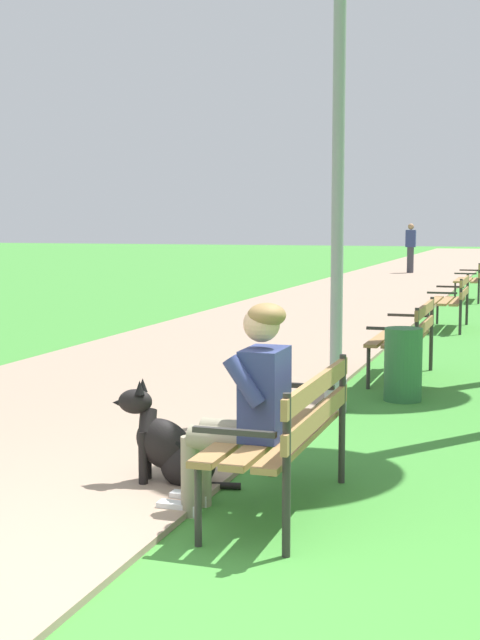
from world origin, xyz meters
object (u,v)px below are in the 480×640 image
Objects in this scene: park_bench_mid at (407,333)px; park_bench_furthest at (472,277)px; pedestrian_distant at (411,248)px; lamp_post_near at (338,174)px; litter_bin at (403,364)px; park_bench_near at (288,427)px; dog_black at (172,448)px; person_seated_on_near_bench at (247,401)px; park_bench_far at (452,297)px.

park_bench_furthest is at bearing 89.92° from park_bench_mid.
pedestrian_distant is at bearing 104.96° from park_bench_furthest.
park_bench_furthest is (0.01, 10.22, 0.00)m from park_bench_mid.
litter_bin is at bearing 54.63° from lamp_post_near.
lamp_post_near is at bearing 96.47° from park_bench_near.
park_bench_furthest is at bearing 89.72° from park_bench_near.
park_bench_mid is 0.37× the size of lamp_post_near.
park_bench_mid is 10.22m from park_bench_furthest.
lamp_post_near is (-0.38, -1.88, 1.61)m from park_bench_mid.
dog_black is 0.20× the size of lamp_post_near.
park_bench_near and park_bench_mid have the same top height.
park_bench_mid is 1.20× the size of person_seated_on_near_bench.
park_bench_near is at bearing -90.28° from park_bench_furthest.
litter_bin is (0.39, 3.69, -0.33)m from person_seated_on_near_bench.
person_seated_on_near_bench is 3.32m from lamp_post_near.
lamp_post_near reaches higher than park_bench_far.
dog_black is (-0.62, 0.38, -0.42)m from person_seated_on_near_bench.
park_bench_far is at bearing 88.09° from person_seated_on_near_bench.
person_seated_on_near_bench is at bearing -91.91° from park_bench_far.
pedestrian_distant is at bearing 99.94° from park_bench_far.
lamp_post_near is 22.00m from pedestrian_distant.
park_bench_far is 0.91× the size of pedestrian_distant.
litter_bin is at bearing -82.69° from pedestrian_distant.
pedestrian_distant is (-2.65, 15.12, 0.33)m from park_bench_far.
park_bench_far is at bearing -89.53° from park_bench_furthest.
lamp_post_near is (-0.12, 2.99, 1.44)m from person_seated_on_near_bench.
lamp_post_near is at bearing -101.47° from park_bench_mid.
person_seated_on_near_bench is (-0.27, -4.87, 0.17)m from park_bench_mid.
lamp_post_near reaches higher than park_bench_near.
person_seated_on_near_bench is 0.76× the size of pedestrian_distant.
dog_black is (-0.90, -14.72, -0.25)m from park_bench_furthest.
park_bench_near reaches higher than dog_black.
lamp_post_near is at bearing 78.99° from dog_black.
person_seated_on_near_bench is 24.95m from pedestrian_distant.
park_bench_near is 14.95m from park_bench_furthest.
person_seated_on_near_bench is 0.30× the size of lamp_post_near.
park_bench_furthest is at bearing 90.47° from park_bench_far.
dog_black is at bearing -101.20° from park_bench_mid.
park_bench_near is at bearing -83.53° from lamp_post_near.
pedestrian_distant is (-2.60, 9.75, 0.33)m from park_bench_furthest.
lamp_post_near is at bearing -93.74° from park_bench_far.
lamp_post_near reaches higher than park_bench_mid.
park_bench_furthest is 1.20× the size of person_seated_on_near_bench.
person_seated_on_near_bench is at bearing -145.89° from park_bench_near.
dog_black is 3.47m from litter_bin.
park_bench_far and park_bench_furthest have the same top height.
park_bench_mid and park_bench_furthest have the same top height.
park_bench_furthest is 15.09m from person_seated_on_near_bench.
park_bench_furthest is 11.40m from litter_bin.
park_bench_near is at bearing 34.11° from person_seated_on_near_bench.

